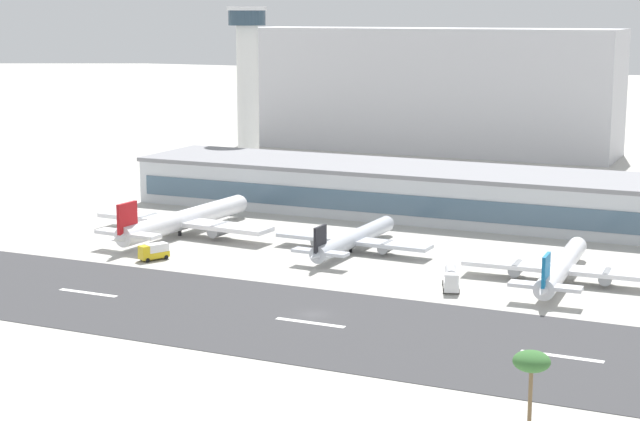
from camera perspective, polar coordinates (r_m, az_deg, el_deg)
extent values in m
plane|color=#B2AFA8|center=(171.65, -0.35, -5.73)|extent=(1400.00, 1400.00, 0.00)
cube|color=#38383A|center=(167.81, -0.99, -6.10)|extent=(800.00, 38.59, 0.08)
cube|color=white|center=(188.93, -12.56, -4.41)|extent=(12.00, 1.20, 0.01)
cube|color=white|center=(167.21, -0.54, -6.15)|extent=(12.00, 1.20, 0.01)
cube|color=white|center=(155.38, 13.08, -7.77)|extent=(12.00, 1.20, 0.01)
cube|color=silver|center=(255.31, 5.56, 0.95)|extent=(144.48, 28.04, 10.72)
cube|color=#476075|center=(242.25, 4.46, 0.31)|extent=(140.15, 0.30, 4.82)
cube|color=gray|center=(254.38, 5.58, 2.25)|extent=(145.93, 28.32, 1.00)
cylinder|color=silver|center=(312.91, -3.96, 5.95)|extent=(6.53, 6.53, 44.91)
cylinder|color=#2D4251|center=(311.80, -4.02, 10.46)|extent=(11.00, 11.00, 4.32)
cylinder|color=silver|center=(311.80, -4.02, 10.97)|extent=(11.88, 11.88, 1.20)
cube|color=#BCBCC1|center=(374.27, 5.80, 6.58)|extent=(134.48, 31.62, 43.24)
cylinder|color=white|center=(234.28, -7.38, -0.47)|extent=(7.57, 43.75, 4.35)
sphere|color=white|center=(251.85, -4.46, 0.38)|extent=(4.14, 4.14, 4.14)
cone|color=white|center=(217.46, -10.75, -1.45)|extent=(4.49, 8.11, 3.92)
cube|color=white|center=(233.67, -7.50, -0.61)|extent=(44.07, 9.76, 0.96)
cylinder|color=gray|center=(228.25, -5.50, -1.04)|extent=(3.28, 6.29, 2.83)
cylinder|color=gray|center=(239.67, -9.39, -0.57)|extent=(3.28, 6.29, 2.83)
cube|color=white|center=(218.68, -10.46, -1.26)|extent=(15.09, 4.69, 0.77)
cube|color=red|center=(218.08, -10.49, -0.47)|extent=(1.13, 5.91, 6.97)
cylinder|color=black|center=(233.12, -7.67, -1.23)|extent=(0.78, 0.78, 1.20)
cylinder|color=silver|center=(216.25, 1.89, -1.53)|extent=(4.69, 34.53, 3.44)
sphere|color=silver|center=(231.67, 3.67, -0.71)|extent=(3.27, 3.27, 3.27)
cone|color=silver|center=(201.11, -0.17, -2.47)|extent=(3.32, 6.31, 3.10)
cube|color=silver|center=(215.71, 1.81, -1.65)|extent=(33.86, 6.39, 0.76)
cylinder|color=gray|center=(212.86, 3.66, -2.00)|extent=(2.41, 4.90, 2.24)
cylinder|color=gray|center=(219.04, 0.01, -1.61)|extent=(2.41, 4.90, 2.24)
cube|color=silver|center=(202.23, 0.01, -2.29)|extent=(11.55, 3.26, 0.61)
cube|color=black|center=(201.70, 0.01, -1.62)|extent=(0.72, 4.67, 5.51)
cylinder|color=black|center=(215.20, 1.69, -2.19)|extent=(0.62, 0.62, 0.95)
cylinder|color=silver|center=(196.94, 13.09, -2.99)|extent=(5.07, 36.85, 3.67)
sphere|color=silver|center=(214.64, 13.89, -1.89)|extent=(3.49, 3.49, 3.49)
cone|color=silver|center=(179.36, 12.12, -4.30)|extent=(3.56, 6.73, 3.31)
cube|color=silver|center=(196.32, 13.05, -3.14)|extent=(36.40, 6.88, 0.81)
cylinder|color=gray|center=(195.41, 15.40, -3.51)|extent=(2.58, 5.23, 2.39)
cylinder|color=gray|center=(197.86, 10.71, -3.13)|extent=(2.58, 5.23, 2.39)
cube|color=silver|center=(180.67, 12.21, -4.07)|extent=(12.42, 3.50, 0.65)
cube|color=#1975B2|center=(180.04, 12.25, -3.28)|extent=(0.78, 4.98, 5.88)
cylinder|color=black|center=(195.74, 12.97, -3.77)|extent=(0.66, 0.66, 1.01)
cube|color=white|center=(188.26, 7.17, -3.95)|extent=(5.25, 8.88, 1.40)
cylinder|color=silver|center=(188.81, 7.17, -3.36)|extent=(3.89, 6.15, 2.10)
cube|color=white|center=(184.73, 7.21, -3.73)|extent=(2.93, 2.71, 1.80)
cylinder|color=black|center=(185.52, 6.79, -4.39)|extent=(0.56, 0.94, 0.90)
cylinder|color=black|center=(185.62, 7.59, -4.40)|extent=(0.56, 0.94, 0.90)
cylinder|color=black|center=(191.27, 6.75, -3.92)|extent=(0.56, 0.94, 0.90)
cylinder|color=black|center=(191.36, 7.53, -3.94)|extent=(0.56, 0.94, 0.90)
cube|color=gold|center=(211.22, -9.07, -2.41)|extent=(4.86, 6.44, 1.20)
cube|color=silver|center=(211.25, -8.91, -2.01)|extent=(4.01, 4.90, 1.60)
cube|color=gold|center=(209.90, -9.59, -2.13)|extent=(2.73, 2.50, 1.50)
cylinder|color=black|center=(211.39, -9.72, -2.58)|extent=(0.66, 0.93, 0.90)
cylinder|color=black|center=(209.34, -9.40, -2.71)|extent=(0.66, 0.93, 0.90)
cylinder|color=black|center=(213.38, -8.73, -2.43)|extent=(0.66, 0.93, 0.90)
cylinder|color=black|center=(211.35, -8.41, -2.55)|extent=(0.66, 0.93, 0.90)
cylinder|color=brown|center=(124.42, 11.41, -10.16)|extent=(0.48, 0.48, 9.55)
ellipsoid|color=#386B33|center=(122.81, 11.49, -8.08)|extent=(4.36, 4.36, 2.40)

